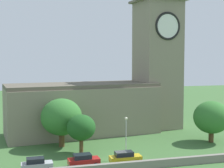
% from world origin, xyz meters
% --- Properties ---
extents(ground_plane, '(200.00, 200.00, 0.00)m').
position_xyz_m(ground_plane, '(0.00, 15.00, 0.00)').
color(ground_plane, '#3D6633').
extents(church, '(37.59, 14.50, 32.13)m').
position_xyz_m(church, '(4.87, 19.82, 9.63)').
color(church, gray).
rests_on(church, ground).
extents(quay_barrier, '(56.89, 0.70, 1.15)m').
position_xyz_m(quay_barrier, '(0.00, -4.60, 0.58)').
color(quay_barrier, gray).
rests_on(quay_barrier, ground).
extents(car_silver, '(4.19, 2.03, 1.89)m').
position_xyz_m(car_silver, '(-11.97, -1.87, 0.95)').
color(car_silver, silver).
rests_on(car_silver, ground).
extents(car_red, '(4.48, 2.34, 1.78)m').
position_xyz_m(car_red, '(-5.50, -1.42, 0.90)').
color(car_red, red).
rests_on(car_red, ground).
extents(car_yellow, '(4.59, 2.06, 1.85)m').
position_xyz_m(car_yellow, '(0.49, -1.92, 0.93)').
color(car_yellow, gold).
rests_on(car_yellow, ground).
extents(streetlamp_west_mid, '(0.44, 0.44, 6.37)m').
position_xyz_m(streetlamp_west_mid, '(1.41, 0.57, 4.31)').
color(streetlamp_west_mid, '#9EA0A5').
rests_on(streetlamp_west_mid, ground).
extents(tree_churchyard, '(6.51, 6.51, 7.47)m').
position_xyz_m(tree_churchyard, '(19.34, 6.16, 4.52)').
color(tree_churchyard, brown).
rests_on(tree_churchyard, ground).
extents(tree_riverside_east, '(7.03, 7.03, 8.34)m').
position_xyz_m(tree_riverside_east, '(-7.20, 10.00, 5.14)').
color(tree_riverside_east, brown).
rests_on(tree_riverside_east, ground).
extents(tree_riverside_west, '(4.59, 4.59, 6.27)m').
position_xyz_m(tree_riverside_west, '(-4.65, 5.10, 4.17)').
color(tree_riverside_west, brown).
rests_on(tree_riverside_west, ground).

